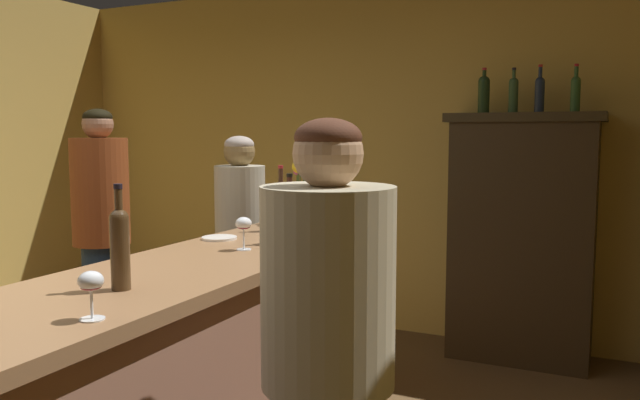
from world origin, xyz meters
TOP-DOWN VIEW (x-y plane):
  - wall_back at (0.00, 3.06)m, footprint 4.96×0.12m
  - bar_counter at (0.64, 0.38)m, footprint 0.67×2.63m
  - display_cabinet at (1.57, 2.74)m, footprint 1.01×0.47m
  - wine_bottle_riesling at (0.70, -0.16)m, footprint 0.06×0.06m
  - wine_bottle_malbec at (0.56, 1.18)m, footprint 0.06×0.06m
  - wine_bottle_syrah at (0.78, 0.86)m, footprint 0.07×0.07m
  - wine_glass_mid at (0.68, 0.62)m, footprint 0.07×0.07m
  - wine_glass_rear at (0.87, -0.46)m, footprint 0.07×0.07m
  - wine_glass_spare at (0.77, 1.41)m, footprint 0.08×0.08m
  - flower_arrangement at (0.54, 1.47)m, footprint 0.12×0.14m
  - cheese_plate at (0.42, 0.81)m, footprint 0.17×0.17m
  - display_bottle_left at (1.29, 2.74)m, footprint 0.08×0.08m
  - display_bottle_midleft at (1.48, 2.74)m, footprint 0.06×0.06m
  - display_bottle_center at (1.65, 2.74)m, footprint 0.06×0.06m
  - display_bottle_midright at (1.87, 2.74)m, footprint 0.06×0.06m
  - patron_by_cabinet at (-0.07, 1.76)m, footprint 0.33×0.33m
  - patron_in_navy at (-0.74, 1.22)m, footprint 0.35×0.35m
  - bartender at (1.41, -0.08)m, footprint 0.39×0.39m

SIDE VIEW (x-z plane):
  - bar_counter at x=0.64m, z-range 0.00..1.06m
  - patron_by_cabinet at x=-0.07m, z-range 0.09..1.63m
  - bartender at x=1.41m, z-range 0.07..1.68m
  - display_cabinet at x=1.57m, z-range 0.03..1.73m
  - patron_in_navy at x=-0.74m, z-range 0.09..1.80m
  - cheese_plate at x=0.42m, z-range 1.05..1.06m
  - wine_glass_rear at x=0.87m, z-range 1.08..1.22m
  - wine_glass_mid at x=0.68m, z-range 1.09..1.23m
  - wine_glass_spare at x=0.77m, z-range 1.09..1.24m
  - wine_bottle_syrah at x=0.78m, z-range 1.03..1.36m
  - wine_bottle_malbec at x=0.56m, z-range 1.03..1.37m
  - wine_bottle_riesling at x=0.70m, z-range 1.03..1.38m
  - flower_arrangement at x=0.54m, z-range 1.04..1.45m
  - wall_back at x=0.00m, z-range 0.00..2.74m
  - display_bottle_midright at x=1.87m, z-range 1.67..1.98m
  - display_bottle_midleft at x=1.48m, z-range 1.68..1.98m
  - display_bottle_center at x=1.65m, z-range 1.67..1.99m
  - display_bottle_left at x=1.29m, z-range 1.68..1.99m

